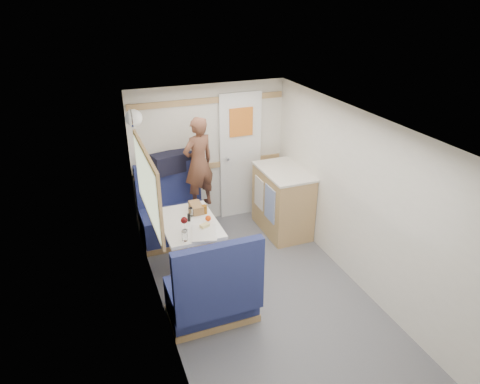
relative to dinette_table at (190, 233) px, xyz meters
name	(u,v)px	position (x,y,z in m)	size (l,w,h in m)	color
floor	(276,313)	(0.65, -1.00, -0.57)	(4.50, 4.50, 0.00)	#515156
ceiling	(284,133)	(0.65, -1.00, 1.43)	(4.50, 4.50, 0.00)	silver
wall_back	(210,155)	(0.65, 1.25, 0.43)	(2.20, 0.02, 2.00)	silver
wall_left	(167,255)	(-0.45, -1.00, 0.43)	(0.02, 4.50, 2.00)	silver
wall_right	(374,213)	(1.75, -1.00, 0.43)	(0.02, 4.50, 2.00)	silver
oak_trim_low	(211,166)	(0.65, 1.23, 0.28)	(2.15, 0.02, 0.08)	tan
oak_trim_high	(208,101)	(0.65, 1.23, 1.21)	(2.15, 0.02, 0.08)	tan
side_window	(147,185)	(-0.43, 0.00, 0.68)	(0.04, 1.30, 0.72)	#B4BFA2
rear_door	(240,154)	(1.10, 1.22, 0.41)	(0.62, 0.12, 1.86)	white
dinette_table	(190,233)	(0.00, 0.00, 0.00)	(0.62, 0.92, 0.72)	white
bench_far	(174,219)	(0.00, 0.86, -0.27)	(0.90, 0.59, 1.05)	#17224A
bench_near	(213,297)	(0.00, -0.86, -0.27)	(0.90, 0.59, 1.05)	#17224A
ledge	(167,173)	(0.00, 1.12, 0.31)	(0.90, 0.14, 0.04)	tan
dome_light	(134,118)	(-0.39, 0.85, 1.18)	(0.20, 0.20, 0.20)	white
galley_counter	(282,200)	(1.47, 0.55, -0.10)	(0.57, 0.92, 0.92)	tan
person	(199,163)	(0.37, 0.86, 0.50)	(0.45, 0.30, 1.24)	brown
duffel_bag	(172,162)	(0.08, 1.12, 0.46)	(0.53, 0.25, 0.25)	black
tray	(204,233)	(0.08, -0.32, 0.16)	(0.27, 0.35, 0.02)	silver
orange_fruit	(208,218)	(0.20, -0.09, 0.21)	(0.07, 0.07, 0.07)	orange
cheese_block	(205,225)	(0.13, -0.21, 0.19)	(0.10, 0.06, 0.03)	#E3D783
wine_glass	(184,221)	(-0.09, -0.18, 0.28)	(0.08, 0.08, 0.17)	white
tumbler_left	(185,236)	(-0.14, -0.38, 0.21)	(0.07, 0.07, 0.11)	white
tumbler_right	(191,212)	(0.06, 0.13, 0.21)	(0.06, 0.06, 0.10)	white
beer_glass	(204,209)	(0.22, 0.13, 0.21)	(0.07, 0.07, 0.10)	brown
pepper_grinder	(189,217)	(0.01, 0.01, 0.20)	(0.04, 0.04, 0.09)	black
bread_loaf	(196,208)	(0.15, 0.21, 0.20)	(0.13, 0.24, 0.10)	brown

